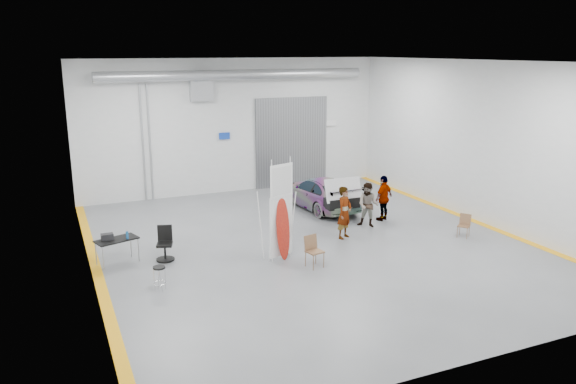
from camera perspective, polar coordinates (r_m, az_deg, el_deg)
name	(u,v)px	position (r m, az deg, el deg)	size (l,w,h in m)	color
ground	(311,244)	(18.99, 2.33, -5.30)	(16.00, 16.00, 0.00)	slate
room_shell	(291,116)	(20.14, 0.30, 7.78)	(14.02, 16.18, 6.01)	silver
sedan_car	(319,193)	(23.09, 3.22, -0.08)	(1.80, 4.42, 1.28)	white
person_a	(344,213)	(19.41, 5.76, -2.09)	(0.67, 0.44, 1.83)	#88614A
person_b	(368,205)	(20.76, 8.17, -1.31)	(0.81, 0.62, 1.66)	#476383
person_c	(384,198)	(21.64, 9.70, -0.60)	(1.02, 0.42, 1.75)	#9D4934
surfboard_display	(280,220)	(17.20, -0.84, -2.83)	(0.87, 0.45, 3.21)	white
folding_chair_near	(314,257)	(16.98, 2.70, -6.66)	(0.54, 0.56, 0.96)	brown
folding_chair_far	(463,230)	(20.50, 17.37, -3.73)	(0.52, 0.62, 0.81)	brown
shop_stool	(160,279)	(15.74, -12.90, -8.58)	(0.35, 0.35, 0.69)	black
work_table	(114,239)	(17.85, -17.25, -4.61)	(1.37, 0.97, 1.01)	#94969C
office_chair	(164,246)	(17.87, -12.46, -5.33)	(0.59, 0.62, 1.07)	black
trunk_lid	(343,188)	(21.25, 5.61, 0.44)	(1.49, 0.91, 0.04)	silver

